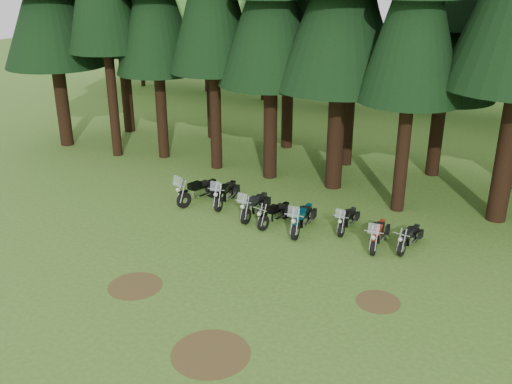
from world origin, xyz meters
TOP-DOWN VIEW (x-y plane):
  - ground at (0.00, 0.00)m, footprint 120.00×120.00m
  - pine_back_4 at (4.04, 13.25)m, footprint 4.94×4.94m
  - decid_0 at (-22.10, 25.26)m, footprint 8.00×7.78m
  - decid_1 at (-15.99, 25.76)m, footprint 7.91×7.69m
  - decid_2 at (-10.43, 24.78)m, footprint 6.72×6.53m
  - decid_3 at (-4.71, 25.13)m, footprint 6.12×5.95m
  - decid_4 at (1.58, 26.32)m, footprint 5.93×5.76m
  - dirt_patch_0 at (-3.00, -2.00)m, footprint 1.80×1.80m
  - dirt_patch_1 at (4.50, 0.50)m, footprint 1.40×1.40m
  - dirt_patch_2 at (1.00, -4.00)m, footprint 2.20×2.20m
  - motorcycle_0 at (-4.76, 5.05)m, footprint 1.02×2.43m
  - motorcycle_1 at (-3.53, 5.35)m, footprint 0.55×2.35m
  - motorcycle_2 at (-1.80, 4.69)m, footprint 0.43×2.30m
  - motorcycle_3 at (-0.76, 4.38)m, footprint 0.64×2.05m
  - motorcycle_4 at (0.47, 4.26)m, footprint 0.49×2.40m
  - motorcycle_5 at (2.06, 5.13)m, footprint 0.38×2.00m
  - motorcycle_6 at (3.51, 4.25)m, footprint 0.44×2.19m
  - motorcycle_7 at (4.61, 4.57)m, footprint 0.45×1.98m

SIDE VIEW (x-z plane):
  - ground at x=0.00m, z-range 0.00..0.00m
  - dirt_patch_0 at x=-3.00m, z-range 0.00..0.01m
  - dirt_patch_1 at x=4.50m, z-range 0.00..0.01m
  - dirt_patch_2 at x=1.00m, z-range 0.00..0.01m
  - motorcycle_7 at x=4.61m, z-range 0.01..0.82m
  - motorcycle_5 at x=2.06m, z-range -0.21..1.05m
  - motorcycle_3 at x=-0.76m, z-range 0.01..0.85m
  - motorcycle_6 at x=3.51m, z-range -0.23..1.15m
  - motorcycle_2 at x=-1.80m, z-range -0.24..1.21m
  - motorcycle_1 at x=-3.53m, z-range -0.24..1.23m
  - motorcycle_4 at x=0.47m, z-range -0.25..1.26m
  - motorcycle_0 at x=-4.76m, z-range -0.26..1.29m
  - decid_4 at x=1.58m, z-range 0.67..8.07m
  - decid_3 at x=-4.71m, z-range 0.69..8.34m
  - decid_2 at x=-10.43m, z-range 0.76..9.15m
  - decid_1 at x=-15.99m, z-range 0.89..10.77m
  - decid_0 at x=-22.10m, z-range 0.90..10.90m
  - pine_back_4 at x=4.04m, z-range 1.36..15.14m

